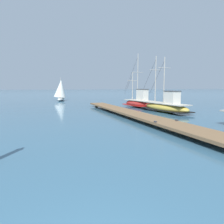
% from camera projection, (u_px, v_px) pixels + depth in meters
% --- Properties ---
extents(floating_dock, '(3.89, 22.93, 0.53)m').
position_uv_depth(floating_dock, '(134.00, 114.00, 16.73)').
color(floating_dock, brown).
rests_on(floating_dock, ground).
extents(fishing_boat_0, '(2.91, 7.67, 6.00)m').
position_uv_depth(fishing_boat_0, '(166.00, 106.00, 20.60)').
color(fishing_boat_0, gold).
rests_on(fishing_boat_0, ground).
extents(fishing_boat_2, '(2.98, 5.98, 6.84)m').
position_uv_depth(fishing_boat_2, '(139.00, 102.00, 25.59)').
color(fishing_boat_2, '#AD2823').
rests_on(fishing_boat_2, ground).
extents(distant_sailboat, '(2.88, 4.55, 4.40)m').
position_uv_depth(distant_sailboat, '(61.00, 90.00, 37.22)').
color(distant_sailboat, silver).
rests_on(distant_sailboat, ground).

